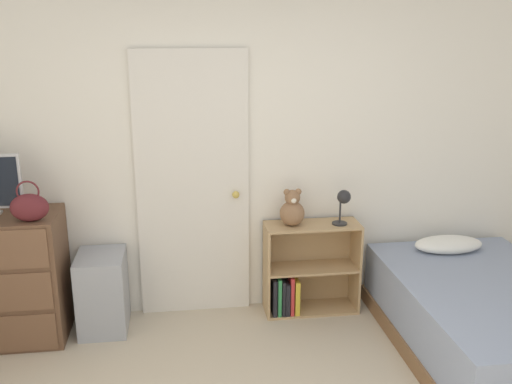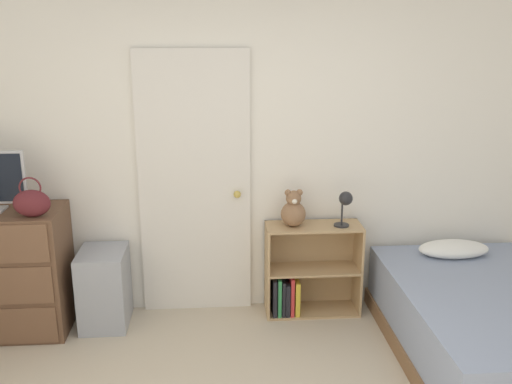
{
  "view_description": "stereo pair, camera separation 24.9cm",
  "coord_description": "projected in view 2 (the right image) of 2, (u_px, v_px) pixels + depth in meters",
  "views": [
    {
      "loc": [
        -0.54,
        -2.08,
        2.16
      ],
      "look_at": [
        -0.0,
        1.84,
        1.02
      ],
      "focal_mm": 40.0,
      "sensor_mm": 36.0,
      "label": 1
    },
    {
      "loc": [
        -0.3,
        -2.1,
        2.16
      ],
      "look_at": [
        -0.0,
        1.84,
        1.02
      ],
      "focal_mm": 40.0,
      "sensor_mm": 36.0,
      "label": 2
    }
  ],
  "objects": [
    {
      "name": "handbag",
      "position": [
        32.0,
        203.0,
        3.84
      ],
      "size": [
        0.25,
        0.13,
        0.28
      ],
      "color": "#591E23",
      "rests_on": "dresser"
    },
    {
      "name": "bookshelf",
      "position": [
        304.0,
        276.0,
        4.44
      ],
      "size": [
        0.73,
        0.28,
        0.72
      ],
      "color": "tan",
      "rests_on": "ground_plane"
    },
    {
      "name": "dresser",
      "position": [
        7.0,
        272.0,
        4.12
      ],
      "size": [
        0.84,
        0.51,
        0.93
      ],
      "color": "brown",
      "rests_on": "ground_plane"
    },
    {
      "name": "door_closed",
      "position": [
        195.0,
        186.0,
        4.31
      ],
      "size": [
        0.84,
        0.09,
        2.02
      ],
      "color": "silver",
      "rests_on": "ground_plane"
    },
    {
      "name": "teddy_bear",
      "position": [
        293.0,
        210.0,
        4.27
      ],
      "size": [
        0.19,
        0.19,
        0.29
      ],
      "color": "#8C6647",
      "rests_on": "bookshelf"
    },
    {
      "name": "storage_bin",
      "position": [
        104.0,
        288.0,
        4.26
      ],
      "size": [
        0.34,
        0.42,
        0.58
      ],
      "color": "#999EA8",
      "rests_on": "ground_plane"
    },
    {
      "name": "wall_back",
      "position": [
        253.0,
        149.0,
        4.32
      ],
      "size": [
        10.0,
        0.06,
        2.55
      ],
      "color": "white",
      "rests_on": "ground_plane"
    },
    {
      "name": "desk_lamp",
      "position": [
        345.0,
        202.0,
        4.24
      ],
      "size": [
        0.13,
        0.13,
        0.27
      ],
      "color": "#262628",
      "rests_on": "bookshelf"
    },
    {
      "name": "bed",
      "position": [
        488.0,
        325.0,
        3.81
      ],
      "size": [
        1.2,
        1.8,
        0.6
      ],
      "color": "brown",
      "rests_on": "ground_plane"
    }
  ]
}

